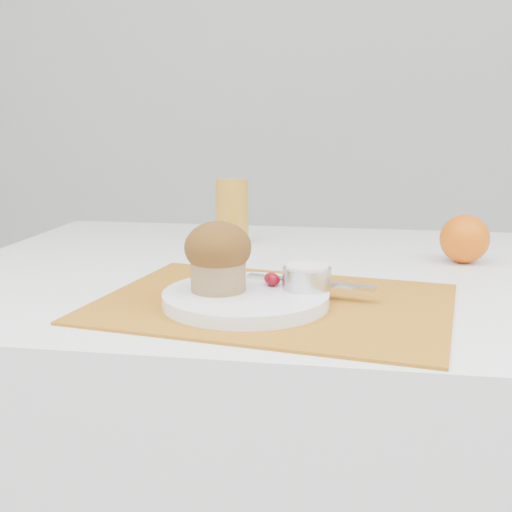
% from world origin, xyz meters
% --- Properties ---
extents(table, '(1.20, 0.80, 0.75)m').
position_xyz_m(table, '(0.00, 0.05, 0.38)').
color(table, white).
rests_on(table, ground).
extents(placemat, '(0.49, 0.39, 0.00)m').
position_xyz_m(placemat, '(-0.05, -0.15, 0.75)').
color(placemat, '#A86517').
rests_on(placemat, table).
extents(plate, '(0.26, 0.26, 0.02)m').
position_xyz_m(plate, '(-0.09, -0.17, 0.76)').
color(plate, white).
rests_on(plate, placemat).
extents(ramekin, '(0.08, 0.08, 0.03)m').
position_xyz_m(ramekin, '(-0.01, -0.14, 0.78)').
color(ramekin, silver).
rests_on(ramekin, plate).
extents(cream, '(0.06, 0.06, 0.01)m').
position_xyz_m(cream, '(-0.01, -0.14, 0.80)').
color(cream, white).
rests_on(cream, ramekin).
extents(raspberry_near, '(0.02, 0.02, 0.02)m').
position_xyz_m(raspberry_near, '(-0.06, -0.13, 0.78)').
color(raspberry_near, '#61020C').
rests_on(raspberry_near, plate).
extents(raspberry_far, '(0.02, 0.02, 0.02)m').
position_xyz_m(raspberry_far, '(-0.06, -0.14, 0.78)').
color(raspberry_far, '#56020A').
rests_on(raspberry_far, plate).
extents(butter_knife, '(0.18, 0.06, 0.00)m').
position_xyz_m(butter_knife, '(-0.01, -0.11, 0.77)').
color(butter_knife, silver).
rests_on(butter_knife, plate).
extents(orange, '(0.08, 0.08, 0.08)m').
position_xyz_m(orange, '(0.22, 0.14, 0.79)').
color(orange, '#DE5B07').
rests_on(orange, table).
extents(juice_glass, '(0.07, 0.07, 0.12)m').
position_xyz_m(juice_glass, '(-0.19, 0.24, 0.81)').
color(juice_glass, '#C48B24').
rests_on(juice_glass, table).
extents(muffin, '(0.09, 0.09, 0.09)m').
position_xyz_m(muffin, '(-0.12, -0.17, 0.82)').
color(muffin, '#9C794B').
rests_on(muffin, plate).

